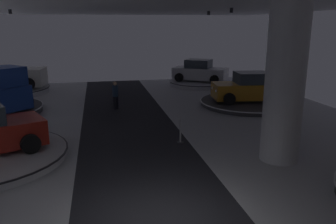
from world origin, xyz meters
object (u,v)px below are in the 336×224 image
object	(u,v)px
display_platform_deep_left	(7,90)
pickup_truck_deep_left	(0,75)
display_platform_far_right	(248,103)
display_platform_deep_right	(200,83)
column_right	(285,83)
display_car_far_right	(249,88)
display_car_deep_right	(200,71)
visitor_walking_near	(115,94)

from	to	relation	value
display_platform_deep_left	pickup_truck_deep_left	xyz separation A→B (m)	(-0.32, 0.03, 1.10)
pickup_truck_deep_left	display_platform_far_right	xyz separation A→B (m)	(15.42, -7.02, -1.16)
display_platform_deep_right	display_platform_deep_left	distance (m)	14.37
column_right	display_platform_deep_left	xyz separation A→B (m)	(-12.51, 15.08, -2.54)
display_platform_deep_right	display_car_far_right	bearing A→B (deg)	-84.05
display_platform_deep_left	pickup_truck_deep_left	size ratio (longest dim) A/B	1.05
display_car_deep_right	display_car_far_right	distance (m)	7.41
visitor_walking_near	display_platform_far_right	bearing A→B (deg)	-4.14
visitor_walking_near	column_right	bearing A→B (deg)	-58.81
display_platform_deep_left	display_car_far_right	world-z (taller)	display_car_far_right
display_platform_deep_left	display_platform_far_right	distance (m)	16.64
display_car_deep_right	display_car_far_right	size ratio (longest dim) A/B	1.02
display_platform_deep_right	display_car_deep_right	distance (m)	0.91
pickup_truck_deep_left	visitor_walking_near	bearing A→B (deg)	-40.37
display_platform_deep_right	visitor_walking_near	world-z (taller)	visitor_walking_near
column_right	display_platform_deep_right	world-z (taller)	column_right
display_platform_deep_right	display_car_far_right	world-z (taller)	display_car_far_right
column_right	visitor_walking_near	size ratio (longest dim) A/B	3.46
pickup_truck_deep_left	display_platform_deep_left	bearing A→B (deg)	-5.85
display_car_deep_right	display_car_far_right	xyz separation A→B (m)	(0.79, -7.37, -0.05)
column_right	display_platform_deep_right	distance (m)	15.77
display_platform_deep_right	pickup_truck_deep_left	world-z (taller)	pickup_truck_deep_left
pickup_truck_deep_left	display_car_far_right	bearing A→B (deg)	-24.43
display_platform_deep_right	visitor_walking_near	size ratio (longest dim) A/B	3.09
display_platform_deep_right	display_platform_deep_left	xyz separation A→B (m)	(-14.37, -0.36, 0.03)
display_car_deep_right	display_platform_far_right	xyz separation A→B (m)	(0.76, -7.36, -0.94)
display_platform_deep_right	pickup_truck_deep_left	bearing A→B (deg)	-178.71
display_platform_deep_right	visitor_walking_near	xyz separation A→B (m)	(-7.10, -6.78, 0.73)
display_platform_deep_right	display_car_far_right	size ratio (longest dim) A/B	1.12
pickup_truck_deep_left	visitor_walking_near	size ratio (longest dim) A/B	3.45
display_platform_deep_right	pickup_truck_deep_left	size ratio (longest dim) A/B	0.90
display_car_deep_right	visitor_walking_near	world-z (taller)	display_car_deep_right
display_car_deep_right	pickup_truck_deep_left	bearing A→B (deg)	-178.64
display_platform_far_right	column_right	bearing A→B (deg)	-107.77
column_right	display_platform_deep_left	distance (m)	19.76
display_car_deep_right	visitor_walking_near	xyz separation A→B (m)	(-7.08, -6.80, -0.18)
display_car_deep_right	display_platform_deep_left	xyz separation A→B (m)	(-14.34, -0.38, -0.88)
display_platform_deep_right	display_car_deep_right	bearing A→B (deg)	145.68
display_car_far_right	visitor_walking_near	bearing A→B (deg)	175.85
visitor_walking_near	display_platform_deep_left	bearing A→B (deg)	138.55
display_platform_deep_right	display_platform_far_right	world-z (taller)	display_platform_deep_right
pickup_truck_deep_left	display_platform_far_right	size ratio (longest dim) A/B	0.96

